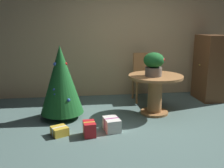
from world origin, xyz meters
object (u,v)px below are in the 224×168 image
object	(u,v)px
wooden_chair_far	(143,75)
wooden_cabinet	(210,68)
holiday_tree	(61,80)
gift_box_cream	(112,124)
flower_vase	(154,63)
round_dining_table	(155,89)
gift_box_gold	(60,131)
gift_box_red	(89,129)

from	to	relation	value
wooden_chair_far	wooden_cabinet	xyz separation A→B (m)	(1.43, -0.16, 0.14)
holiday_tree	gift_box_cream	size ratio (longest dim) A/B	3.77
flower_vase	round_dining_table	bearing A→B (deg)	46.28
flower_vase	gift_box_gold	world-z (taller)	flower_vase
round_dining_table	wooden_chair_far	world-z (taller)	wooden_chair_far
flower_vase	holiday_tree	size ratio (longest dim) A/B	0.33
gift_box_cream	wooden_cabinet	size ratio (longest dim) A/B	0.24
holiday_tree	gift_box_gold	world-z (taller)	holiday_tree
wooden_chair_far	gift_box_red	world-z (taller)	wooden_chair_far
holiday_tree	gift_box_cream	distance (m)	1.17
wooden_chair_far	gift_box_gold	size ratio (longest dim) A/B	3.47
round_dining_table	flower_vase	bearing A→B (deg)	-133.72
holiday_tree	gift_box_red	world-z (taller)	holiday_tree
flower_vase	wooden_chair_far	world-z (taller)	flower_vase
flower_vase	gift_box_cream	bearing A→B (deg)	-143.97
round_dining_table	flower_vase	size ratio (longest dim) A/B	2.34
flower_vase	wooden_cabinet	world-z (taller)	wooden_cabinet
round_dining_table	wooden_cabinet	bearing A→B (deg)	27.12
gift_box_gold	wooden_cabinet	world-z (taller)	wooden_cabinet
holiday_tree	wooden_cabinet	world-z (taller)	wooden_cabinet
round_dining_table	holiday_tree	bearing A→B (deg)	179.68
gift_box_red	gift_box_cream	xyz separation A→B (m)	(0.35, 0.14, -0.01)
wooden_chair_far	wooden_cabinet	distance (m)	1.44
flower_vase	holiday_tree	world-z (taller)	holiday_tree
gift_box_gold	wooden_cabinet	xyz separation A→B (m)	(3.08, 1.45, 0.62)
wooden_chair_far	gift_box_gold	distance (m)	2.36
round_dining_table	gift_box_gold	distance (m)	1.85
round_dining_table	gift_box_cream	world-z (taller)	round_dining_table
gift_box_gold	gift_box_red	size ratio (longest dim) A/B	1.16
gift_box_gold	gift_box_red	distance (m)	0.44
holiday_tree	wooden_cabinet	bearing A→B (deg)	13.20
gift_box_gold	round_dining_table	bearing A→B (deg)	23.50
round_dining_table	holiday_tree	distance (m)	1.66
wooden_cabinet	gift_box_gold	bearing A→B (deg)	-154.80
round_dining_table	gift_box_gold	size ratio (longest dim) A/B	3.34
wooden_chair_far	wooden_cabinet	world-z (taller)	wooden_cabinet
flower_vase	holiday_tree	xyz separation A→B (m)	(-1.58, 0.08, -0.26)
flower_vase	gift_box_cream	xyz separation A→B (m)	(-0.81, -0.59, -0.84)
gift_box_red	wooden_chair_far	bearing A→B (deg)	54.10
gift_box_cream	wooden_cabinet	distance (m)	2.75
wooden_cabinet	flower_vase	bearing A→B (deg)	-151.85
flower_vase	gift_box_cream	distance (m)	1.31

